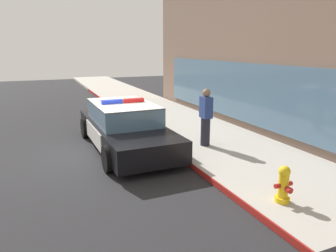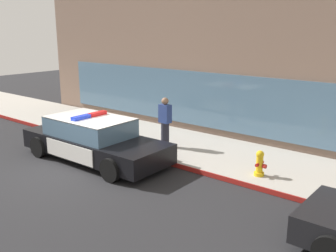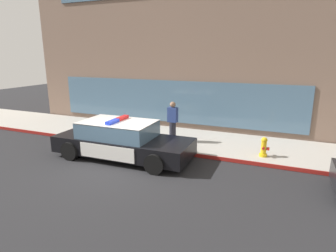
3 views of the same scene
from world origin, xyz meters
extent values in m
plane|color=#262628|center=(0.00, 0.00, 0.00)|extent=(48.00, 48.00, 0.00)
cube|color=#B2ADA3|center=(0.00, 3.58, 0.07)|extent=(48.00, 3.38, 0.15)
cube|color=maroon|center=(0.00, 1.87, 0.08)|extent=(28.80, 0.04, 0.14)
cube|color=#7A6051|center=(2.24, 10.05, 4.86)|extent=(21.45, 9.46, 9.73)
cube|color=slate|center=(-0.34, 5.29, 1.45)|extent=(12.87, 0.08, 2.10)
cube|color=black|center=(-0.38, 0.79, 0.50)|extent=(5.16, 1.96, 0.60)
cube|color=silver|center=(1.26, 0.82, 0.67)|extent=(1.77, 1.87, 0.05)
cube|color=silver|center=(-2.17, 0.76, 0.67)|extent=(1.47, 1.87, 0.05)
cube|color=silver|center=(-0.50, 1.74, 0.50)|extent=(2.15, 0.07, 0.51)
cube|color=silver|center=(-0.47, -0.16, 0.50)|extent=(2.15, 0.07, 0.51)
cube|color=yellow|center=(-0.50, 1.76, 0.50)|extent=(0.22, 0.02, 0.26)
cube|color=slate|center=(-0.58, 0.79, 1.07)|extent=(2.69, 1.74, 0.60)
cube|color=silver|center=(-0.58, 0.79, 1.36)|extent=(2.69, 1.74, 0.04)
cube|color=red|center=(-0.59, 1.13, 1.44)|extent=(0.21, 0.64, 0.11)
cube|color=blue|center=(-0.58, 0.45, 1.44)|extent=(0.21, 0.64, 0.11)
cylinder|color=black|center=(1.30, 1.76, 0.34)|extent=(0.68, 0.23, 0.68)
cylinder|color=black|center=(1.33, -0.12, 0.34)|extent=(0.68, 0.23, 0.68)
cylinder|color=black|center=(-2.09, 1.71, 0.34)|extent=(0.68, 0.23, 0.68)
cylinder|color=black|center=(-2.06, -0.18, 0.34)|extent=(0.68, 0.23, 0.68)
cylinder|color=gold|center=(4.45, 2.53, 0.20)|extent=(0.28, 0.28, 0.10)
cylinder|color=gold|center=(4.45, 2.53, 0.47)|extent=(0.19, 0.19, 0.45)
sphere|color=gold|center=(4.45, 2.53, 0.77)|extent=(0.22, 0.22, 0.22)
cylinder|color=#B21E19|center=(4.45, 2.53, 0.84)|extent=(0.06, 0.06, 0.05)
cylinder|color=#B21E19|center=(4.45, 2.38, 0.50)|extent=(0.09, 0.10, 0.09)
cylinder|color=#B21E19|center=(4.45, 2.67, 0.50)|extent=(0.09, 0.10, 0.09)
cylinder|color=#B21E19|center=(4.60, 2.53, 0.46)|extent=(0.10, 0.12, 0.12)
cylinder|color=#23232D|center=(0.73, 2.95, 0.57)|extent=(0.28, 0.28, 0.85)
cube|color=navy|center=(0.73, 2.95, 1.31)|extent=(0.41, 0.28, 0.62)
sphere|color=#8C664C|center=(0.73, 2.95, 1.74)|extent=(0.24, 0.24, 0.24)
camera|label=1|loc=(8.64, -1.61, 3.01)|focal=33.52mm
camera|label=2|loc=(8.81, -6.79, 4.14)|focal=41.10mm
camera|label=3|loc=(5.01, -7.75, 3.77)|focal=30.17mm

